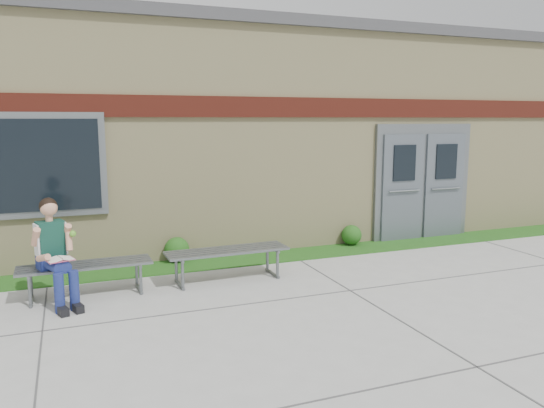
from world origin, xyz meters
name	(u,v)px	position (x,y,z in m)	size (l,w,h in m)	color
ground	(300,312)	(0.00, 0.00, 0.00)	(80.00, 80.00, 0.00)	#9E9E99
grass_strip	(238,260)	(0.00, 2.60, 0.01)	(16.00, 0.80, 0.02)	#1E4E14
school_building	(191,132)	(0.00, 5.99, 2.10)	(16.20, 6.22, 4.20)	beige
bench_left	(86,271)	(-2.47, 1.61, 0.35)	(1.76, 0.52, 0.45)	slate
bench_right	(227,256)	(-0.47, 1.61, 0.37)	(1.84, 0.56, 0.47)	slate
girl	(55,251)	(-2.84, 1.40, 0.72)	(0.60, 0.89, 1.39)	navy
shrub_mid	(177,250)	(-0.99, 2.85, 0.23)	(0.42, 0.42, 0.42)	#1E4E14
shrub_east	(351,235)	(2.35, 2.85, 0.21)	(0.38, 0.38, 0.38)	#1E4E14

